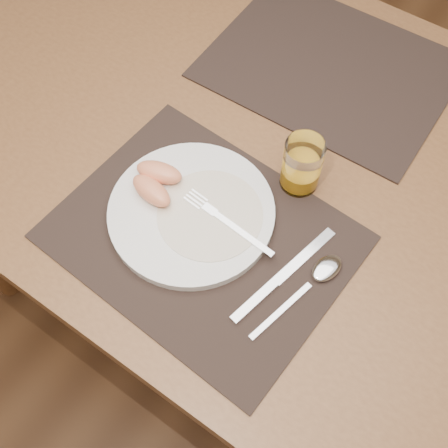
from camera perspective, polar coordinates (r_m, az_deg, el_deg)
ground at (r=1.66m, az=2.97°, el=-8.05°), size 5.00×5.00×0.00m
table at (r=1.07m, az=4.59°, el=5.27°), size 1.40×0.90×0.75m
placemat_near at (r=0.90m, az=-2.18°, el=-1.31°), size 0.47×0.37×0.00m
placemat_far at (r=1.14m, az=10.68°, el=15.37°), size 0.46×0.36×0.00m
plate at (r=0.91m, az=-3.32°, el=1.21°), size 0.27×0.27×0.02m
plate_dressing at (r=0.89m, az=-1.43°, el=1.00°), size 0.17×0.17×0.00m
fork at (r=0.89m, az=-0.28°, el=0.62°), size 0.18×0.03×0.00m
knife at (r=0.86m, az=5.26°, el=-5.88°), size 0.06×0.22×0.01m
spoon at (r=0.87m, az=9.74°, el=-5.06°), size 0.06×0.19×0.01m
juice_glass at (r=0.92m, az=7.88°, el=5.79°), size 0.06×0.06×0.10m
grapefruit_wedges at (r=0.92m, az=-6.99°, el=4.31°), size 0.10×0.09×0.03m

